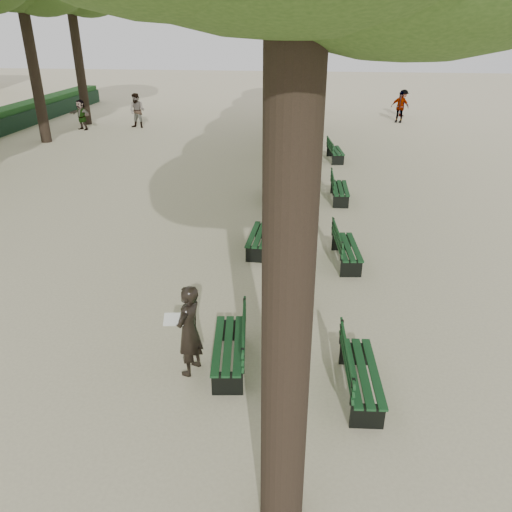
# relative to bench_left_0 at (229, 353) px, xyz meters

# --- Properties ---
(ground) EXTENTS (120.00, 120.00, 0.00)m
(ground) POSITION_rel_bench_left_0_xyz_m (-0.37, -0.89, -0.27)
(ground) COLOR beige
(ground) RESTS_ON ground
(bench_left_0) EXTENTS (0.78, 1.86, 0.92)m
(bench_left_0) POSITION_rel_bench_left_0_xyz_m (0.00, 0.00, 0.00)
(bench_left_0) COLOR black
(bench_left_0) RESTS_ON ground
(bench_left_1) EXTENTS (0.64, 1.82, 0.92)m
(bench_left_1) POSITION_rel_bench_left_0_xyz_m (0.00, 5.05, 0.00)
(bench_left_1) COLOR black
(bench_left_1) RESTS_ON ground
(bench_left_2) EXTENTS (0.76, 1.85, 0.92)m
(bench_left_2) POSITION_rel_bench_left_0_xyz_m (0.00, 9.29, 0.00)
(bench_left_2) COLOR black
(bench_left_2) RESTS_ON ground
(bench_left_3) EXTENTS (0.70, 1.84, 0.92)m
(bench_left_3) POSITION_rel_bench_left_0_xyz_m (0.00, 15.05, 0.00)
(bench_left_3) COLOR black
(bench_left_3) RESTS_ON ground
(bench_right_0) EXTENTS (0.69, 1.83, 0.92)m
(bench_right_0) POSITION_rel_bench_left_0_xyz_m (2.27, -0.49, 0.00)
(bench_right_0) COLOR black
(bench_right_0) RESTS_ON ground
(bench_right_1) EXTENTS (0.76, 1.85, 0.92)m
(bench_right_1) POSITION_rel_bench_left_0_xyz_m (2.27, 4.50, 0.00)
(bench_right_1) COLOR black
(bench_right_1) RESTS_ON ground
(bench_right_2) EXTENTS (0.63, 1.82, 0.92)m
(bench_right_2) POSITION_rel_bench_left_0_xyz_m (2.27, 9.46, 0.00)
(bench_right_2) COLOR black
(bench_right_2) RESTS_ON ground
(bench_right_3) EXTENTS (0.80, 1.86, 0.92)m
(bench_right_3) POSITION_rel_bench_left_0_xyz_m (2.27, 14.98, 0.00)
(bench_right_3) COLOR black
(bench_right_3) RESTS_ON ground
(man_with_map) EXTENTS (0.70, 0.75, 1.69)m
(man_with_map) POSITION_rel_bench_left_0_xyz_m (-0.64, -0.23, 0.57)
(man_with_map) COLOR black
(man_with_map) RESTS_ON ground
(pedestrian_c) EXTENTS (1.12, 0.71, 1.81)m
(pedestrian_c) POSITION_rel_bench_left_0_xyz_m (6.38, 24.87, 0.63)
(pedestrian_c) COLOR #262628
(pedestrian_c) RESTS_ON ground
(pedestrian_b) EXTENTS (1.01, 0.99, 1.67)m
(pedestrian_b) POSITION_rel_bench_left_0_xyz_m (6.89, 27.05, 0.56)
(pedestrian_b) COLOR #262628
(pedestrian_b) RESTS_ON ground
(pedestrian_d) EXTENTS (0.73, 0.92, 1.75)m
(pedestrian_d) POSITION_rel_bench_left_0_xyz_m (1.57, 27.97, 0.60)
(pedestrian_d) COLOR #262628
(pedestrian_d) RESTS_ON ground
(pedestrian_e) EXTENTS (1.54, 0.97, 1.67)m
(pedestrian_e) POSITION_rel_bench_left_0_xyz_m (-11.88, 20.42, 0.56)
(pedestrian_e) COLOR #262628
(pedestrian_e) RESTS_ON ground
(pedestrian_a) EXTENTS (0.99, 0.54, 1.93)m
(pedestrian_a) POSITION_rel_bench_left_0_xyz_m (-8.89, 21.31, 0.69)
(pedestrian_a) COLOR #262628
(pedestrian_a) RESTS_ON ground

